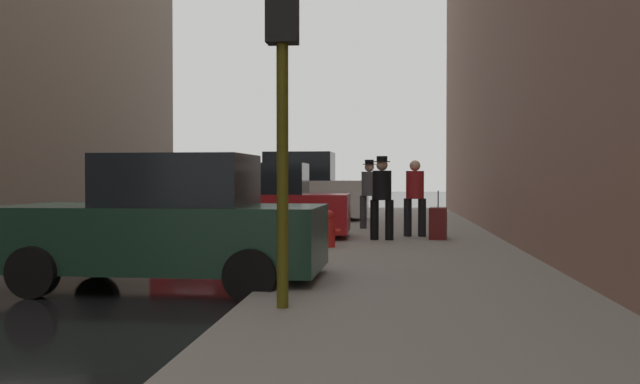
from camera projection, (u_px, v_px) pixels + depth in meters
ground_plane at (39, 270)px, 11.41m from camera, size 120.00×120.00×0.00m
sidewalk at (416, 270)px, 10.82m from camera, size 4.00×40.00×0.15m
parked_dark_green_sedan at (168, 225)px, 9.50m from camera, size 4.24×2.13×1.79m
parked_red_hatchback at (257, 206)px, 15.82m from camera, size 4.23×2.11×1.79m
parked_white_van at (295, 191)px, 22.21m from camera, size 4.64×2.13×2.25m
fire_hydrant at (329, 229)px, 13.54m from camera, size 0.42×0.22×0.70m
traffic_light at (282, 53)px, 7.25m from camera, size 0.32×0.32×3.60m
pedestrian_in_red_jacket at (415, 194)px, 15.98m from camera, size 0.51×0.43×1.71m
pedestrian_with_fedora at (382, 193)px, 15.09m from camera, size 0.52×0.45×1.78m
pedestrian_with_beanie at (369, 190)px, 18.36m from camera, size 0.53×0.47×1.78m
rolling_suitcase at (438, 223)px, 15.30m from camera, size 0.43×0.60×1.04m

